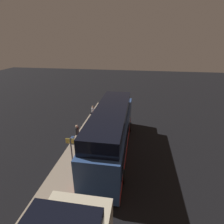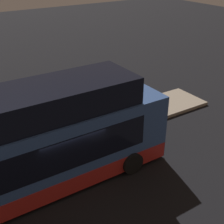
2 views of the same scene
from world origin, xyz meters
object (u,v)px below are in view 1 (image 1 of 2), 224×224
at_px(passenger_boarding, 98,118).
at_px(sign_post, 71,148).
at_px(suitcase, 73,140).
at_px(passenger_with_bags, 93,112).
at_px(passenger_waiting, 77,133).
at_px(bus_lead, 112,133).
at_px(trash_bin, 101,110).

height_order(passenger_boarding, sign_post, sign_post).
bearing_deg(suitcase, passenger_with_bags, -5.61).
height_order(passenger_waiting, suitcase, passenger_waiting).
bearing_deg(passenger_with_bags, suitcase, 128.04).
relative_size(bus_lead, sign_post, 4.99).
height_order(passenger_boarding, passenger_with_bags, passenger_boarding).
xyz_separation_m(passenger_boarding, passenger_waiting, (-3.25, 1.15, -0.07)).
relative_size(bus_lead, suitcase, 12.77).
xyz_separation_m(bus_lead, passenger_boarding, (3.96, 2.07, -0.60)).
xyz_separation_m(passenger_waiting, sign_post, (-2.94, -0.61, 0.46)).
xyz_separation_m(passenger_with_bags, trash_bin, (1.97, -0.51, -0.57)).
distance_m(passenger_boarding, suitcase, 3.92).
bearing_deg(passenger_with_bags, passenger_boarding, 163.85).
distance_m(passenger_boarding, sign_post, 6.23).
xyz_separation_m(passenger_with_bags, sign_post, (-7.93, -0.47, 0.51)).
bearing_deg(bus_lead, sign_post, 130.54).
distance_m(sign_post, trash_bin, 9.96).
bearing_deg(passenger_with_bags, passenger_waiting, 132.07).
bearing_deg(trash_bin, bus_lead, -161.50).
bearing_deg(bus_lead, passenger_waiting, 77.58).
distance_m(bus_lead, trash_bin, 8.19).
height_order(bus_lead, suitcase, bus_lead).
relative_size(passenger_with_bags, sign_post, 0.74).
bearing_deg(passenger_waiting, sign_post, -59.40).
xyz_separation_m(suitcase, trash_bin, (7.26, -1.03, 0.01)).
xyz_separation_m(passenger_boarding, passenger_with_bags, (1.74, 1.01, -0.11)).
height_order(passenger_with_bags, trash_bin, passenger_with_bags).
bearing_deg(sign_post, passenger_with_bags, 3.40).
xyz_separation_m(passenger_waiting, trash_bin, (6.96, -0.65, -0.61)).
distance_m(passenger_boarding, trash_bin, 3.81).
distance_m(bus_lead, passenger_boarding, 4.51).
xyz_separation_m(passenger_with_bags, suitcase, (-5.28, 0.52, -0.58)).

